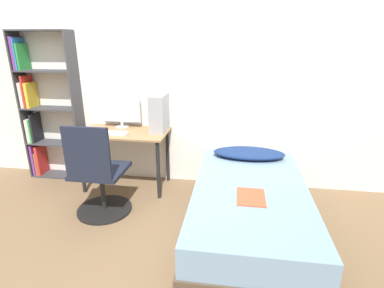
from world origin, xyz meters
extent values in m
plane|color=brown|center=(0.00, 0.00, 0.00)|extent=(14.00, 14.00, 0.00)
cube|color=silver|center=(0.00, 1.40, 1.25)|extent=(8.00, 0.05, 2.50)
cube|color=#997047|center=(-0.28, 1.09, 0.71)|extent=(1.04, 0.57, 0.02)
cylinder|color=black|center=(-0.75, 0.85, 0.35)|extent=(0.04, 0.04, 0.70)
cylinder|color=black|center=(0.19, 0.85, 0.35)|extent=(0.04, 0.04, 0.70)
cylinder|color=black|center=(-0.75, 1.32, 0.35)|extent=(0.04, 0.04, 0.70)
cylinder|color=black|center=(0.19, 1.32, 0.35)|extent=(0.04, 0.04, 0.70)
cube|color=#38383D|center=(-1.66, 1.25, 0.94)|extent=(0.02, 0.25, 1.87)
cube|color=#38383D|center=(-0.93, 1.25, 0.94)|extent=(0.02, 0.25, 1.87)
cube|color=#38383D|center=(-1.30, 1.25, 0.01)|extent=(0.71, 0.25, 0.02)
cube|color=#38383D|center=(-1.30, 1.25, 0.47)|extent=(0.71, 0.25, 0.02)
cube|color=#38383D|center=(-1.30, 1.25, 0.94)|extent=(0.71, 0.25, 0.02)
cube|color=#38383D|center=(-1.30, 1.25, 1.40)|extent=(0.71, 0.25, 0.02)
cube|color=#38383D|center=(-1.30, 1.25, 1.87)|extent=(0.71, 0.25, 0.02)
cube|color=#7A338E|center=(-1.63, 1.25, 0.23)|extent=(0.03, 0.21, 0.42)
cube|color=brown|center=(-1.59, 1.25, 0.17)|extent=(0.02, 0.21, 0.31)
cube|color=red|center=(-1.56, 1.25, 0.22)|extent=(0.04, 0.21, 0.40)
cube|color=beige|center=(-1.62, 1.25, 0.64)|extent=(0.04, 0.21, 0.31)
cube|color=green|center=(-1.58, 1.25, 0.64)|extent=(0.02, 0.21, 0.31)
cube|color=black|center=(-1.55, 1.25, 0.67)|extent=(0.02, 0.21, 0.38)
cube|color=beige|center=(-1.62, 1.25, 1.10)|extent=(0.04, 0.21, 0.31)
cube|color=red|center=(-1.58, 1.25, 1.14)|extent=(0.02, 0.21, 0.40)
cube|color=gold|center=(-1.54, 1.25, 1.10)|extent=(0.04, 0.21, 0.31)
cube|color=#7A338E|center=(-1.63, 1.25, 1.60)|extent=(0.03, 0.21, 0.39)
cube|color=#2870B7|center=(-1.60, 1.25, 1.60)|extent=(0.02, 0.21, 0.37)
cube|color=green|center=(-1.56, 1.25, 1.56)|extent=(0.02, 0.21, 0.31)
cylinder|color=black|center=(-0.33, 0.48, 0.01)|extent=(0.58, 0.58, 0.03)
cylinder|color=black|center=(-0.33, 0.48, 0.24)|extent=(0.05, 0.05, 0.42)
cube|color=black|center=(-0.33, 0.48, 0.47)|extent=(0.50, 0.50, 0.04)
cube|color=black|center=(-0.33, 0.25, 0.75)|extent=(0.45, 0.04, 0.52)
cube|color=#4C3D2D|center=(1.20, 0.38, 0.10)|extent=(1.08, 1.99, 0.21)
cube|color=#708EA8|center=(1.20, 0.38, 0.34)|extent=(1.04, 1.95, 0.25)
ellipsoid|color=navy|center=(1.20, 1.11, 0.52)|extent=(0.82, 0.36, 0.11)
cube|color=#B24C2D|center=(1.20, 0.16, 0.47)|extent=(0.24, 0.32, 0.01)
cylinder|color=#B7B7BC|center=(-0.37, 1.27, 0.73)|extent=(0.17, 0.17, 0.01)
cylinder|color=#B7B7BC|center=(-0.37, 1.27, 0.76)|extent=(0.04, 0.04, 0.06)
cube|color=#B7B7BC|center=(-0.37, 1.28, 0.97)|extent=(0.50, 0.01, 0.37)
cube|color=#B2D1EF|center=(-0.37, 1.27, 0.97)|extent=(0.47, 0.01, 0.35)
cube|color=silver|center=(-0.38, 0.97, 0.73)|extent=(0.37, 0.14, 0.02)
cube|color=#99999E|center=(0.14, 1.18, 0.94)|extent=(0.17, 0.35, 0.44)
camera|label=1|loc=(1.04, -2.19, 1.75)|focal=28.00mm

